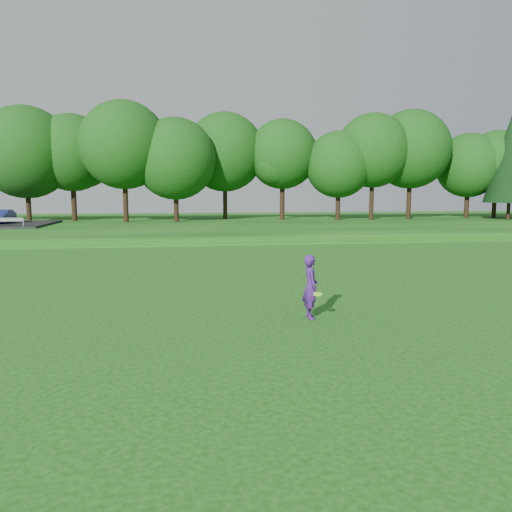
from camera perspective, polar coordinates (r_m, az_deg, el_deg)
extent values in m
plane|color=#10470D|center=(14.26, -7.72, -7.35)|extent=(140.00, 140.00, 0.00)
cube|color=#10470D|center=(47.91, -8.06, 3.40)|extent=(130.00, 30.00, 0.60)
cube|color=gray|center=(33.99, -7.99, 1.29)|extent=(130.00, 1.60, 0.04)
imported|color=navy|center=(49.49, -26.99, 4.04)|extent=(1.27, 3.64, 1.20)
imported|color=#421870|center=(14.32, 6.25, -3.50)|extent=(0.45, 0.68, 1.83)
cylinder|color=#95F526|center=(13.91, 7.08, -4.35)|extent=(0.26, 0.26, 0.07)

